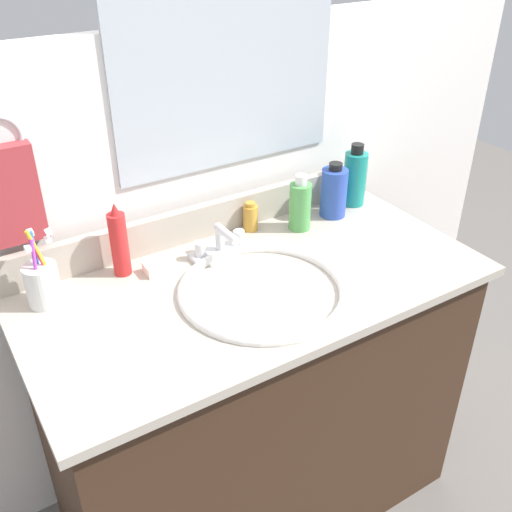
# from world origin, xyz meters

# --- Properties ---
(ground_plane) EXTENTS (6.00, 6.00, 0.00)m
(ground_plane) POSITION_xyz_m (0.00, 0.00, 0.00)
(ground_plane) COLOR #66605B
(vanity_cabinet) EXTENTS (1.04, 0.49, 0.76)m
(vanity_cabinet) POSITION_xyz_m (0.00, 0.00, 0.38)
(vanity_cabinet) COLOR #382316
(vanity_cabinet) RESTS_ON ground_plane
(countertop) EXTENTS (1.08, 0.53, 0.02)m
(countertop) POSITION_xyz_m (0.00, 0.00, 0.77)
(countertop) COLOR #B2A899
(countertop) RESTS_ON vanity_cabinet
(backsplash) EXTENTS (1.08, 0.02, 0.09)m
(backsplash) POSITION_xyz_m (0.00, 0.25, 0.82)
(backsplash) COLOR #B2A899
(backsplash) RESTS_ON countertop
(back_wall) EXTENTS (2.18, 0.04, 1.30)m
(back_wall) POSITION_xyz_m (0.00, 0.32, 0.65)
(back_wall) COLOR white
(back_wall) RESTS_ON ground_plane
(mirror_panel) EXTENTS (0.60, 0.01, 0.56)m
(mirror_panel) POSITION_xyz_m (0.10, 0.29, 1.23)
(mirror_panel) COLOR #B2BCC6
(hand_towel) EXTENTS (0.11, 0.04, 0.22)m
(hand_towel) POSITION_xyz_m (-0.44, 0.28, 1.00)
(hand_towel) COLOR #A53338
(sink_basin) EXTENTS (0.39, 0.39, 0.11)m
(sink_basin) POSITION_xyz_m (-0.01, -0.04, 0.75)
(sink_basin) COLOR white
(sink_basin) RESTS_ON countertop
(faucet) EXTENTS (0.16, 0.10, 0.08)m
(faucet) POSITION_xyz_m (-0.01, 0.15, 0.81)
(faucet) COLOR silver
(faucet) RESTS_ON countertop
(bottle_mouthwash_teal) EXTENTS (0.07, 0.07, 0.18)m
(bottle_mouthwash_teal) POSITION_xyz_m (0.45, 0.20, 0.86)
(bottle_mouthwash_teal) COLOR teal
(bottle_mouthwash_teal) RESTS_ON countertop
(bottle_spray_red) EXTENTS (0.04, 0.04, 0.18)m
(bottle_spray_red) POSITION_xyz_m (-0.25, 0.20, 0.86)
(bottle_spray_red) COLOR red
(bottle_spray_red) RESTS_ON countertop
(bottle_shampoo_blue) EXTENTS (0.07, 0.07, 0.15)m
(bottle_shampoo_blue) POSITION_xyz_m (0.36, 0.17, 0.85)
(bottle_shampoo_blue) COLOR #2D4CB2
(bottle_shampoo_blue) RESTS_ON countertop
(bottle_toner_green) EXTENTS (0.06, 0.06, 0.15)m
(bottle_toner_green) POSITION_xyz_m (0.23, 0.16, 0.85)
(bottle_toner_green) COLOR #4C9E4C
(bottle_toner_green) RESTS_ON countertop
(bottle_oil_amber) EXTENTS (0.04, 0.04, 0.08)m
(bottle_oil_amber) POSITION_xyz_m (0.12, 0.22, 0.82)
(bottle_oil_amber) COLOR gold
(bottle_oil_amber) RESTS_ON countertop
(cup_white_ceramic) EXTENTS (0.08, 0.07, 0.18)m
(cup_white_ceramic) POSITION_xyz_m (-0.44, 0.17, 0.83)
(cup_white_ceramic) COLOR white
(cup_white_ceramic) RESTS_ON countertop
(soap_bar) EXTENTS (0.06, 0.04, 0.02)m
(soap_bar) POSITION_xyz_m (-0.18, 0.16, 0.79)
(soap_bar) COLOR white
(soap_bar) RESTS_ON countertop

